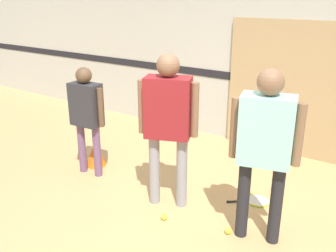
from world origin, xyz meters
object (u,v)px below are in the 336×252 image
person_student_left (86,110)px  tennis_ball_near_instructor (164,217)px  person_instructor (168,116)px  tennis_ball_by_spare_racket (281,199)px  tennis_ball_stray_left (228,231)px  training_cone (95,154)px  racket_spare_on_floor (256,200)px  person_student_right (265,140)px

person_student_left → tennis_ball_near_instructor: size_ratio=21.25×
person_instructor → tennis_ball_by_spare_racket: person_instructor is taller
tennis_ball_stray_left → training_cone: size_ratio=0.21×
racket_spare_on_floor → training_cone: size_ratio=1.54×
person_instructor → tennis_ball_by_spare_racket: size_ratio=25.47×
person_student_right → racket_spare_on_floor: size_ratio=3.39×
person_student_left → person_student_right: bearing=-6.1°
tennis_ball_by_spare_racket → tennis_ball_near_instructor: bearing=-129.8°
racket_spare_on_floor → tennis_ball_near_instructor: (-0.65, -0.90, 0.02)m
person_instructor → tennis_ball_stray_left: person_instructor is taller
tennis_ball_by_spare_racket → person_student_right: bearing=-88.1°
person_student_right → tennis_ball_stray_left: person_student_right is taller
tennis_ball_by_spare_racket → training_cone: bearing=-167.9°
tennis_ball_near_instructor → person_student_right: bearing=16.3°
person_student_left → tennis_ball_near_instructor: 1.67m
person_student_left → racket_spare_on_floor: 2.31m
person_instructor → tennis_ball_near_instructor: size_ratio=25.47×
person_student_right → tennis_ball_stray_left: 1.03m
person_instructor → racket_spare_on_floor: person_instructor is taller
person_instructor → racket_spare_on_floor: (0.80, 0.61, -1.03)m
person_student_left → tennis_ball_by_spare_racket: 2.55m
person_student_right → tennis_ball_by_spare_racket: 1.27m
person_student_left → training_cone: person_student_left is taller
person_student_left → tennis_ball_by_spare_racket: person_student_left is taller
tennis_ball_stray_left → training_cone: bearing=170.2°
tennis_ball_near_instructor → tennis_ball_stray_left: (0.66, 0.16, 0.00)m
person_student_right → racket_spare_on_floor: bearing=-83.2°
tennis_ball_near_instructor → tennis_ball_by_spare_racket: bearing=50.2°
person_instructor → tennis_ball_near_instructor: bearing=-84.7°
tennis_ball_stray_left → training_cone: 2.24m
person_instructor → tennis_ball_near_instructor: 1.06m
tennis_ball_by_spare_racket → tennis_ball_stray_left: bearing=-104.0°
person_student_right → tennis_ball_near_instructor: 1.37m
person_student_left → tennis_ball_by_spare_racket: (2.30, 0.73, -0.83)m
tennis_ball_near_instructor → training_cone: (-1.54, 0.54, 0.13)m
person_student_left → person_student_right: 2.33m
tennis_ball_by_spare_racket → tennis_ball_stray_left: size_ratio=1.00×
tennis_ball_by_spare_racket → tennis_ball_stray_left: 0.93m
racket_spare_on_floor → tennis_ball_near_instructor: size_ratio=7.41×
person_student_right → racket_spare_on_floor: (-0.26, 0.64, -1.01)m
racket_spare_on_floor → tennis_ball_stray_left: size_ratio=7.41×
racket_spare_on_floor → tennis_ball_stray_left: 0.74m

